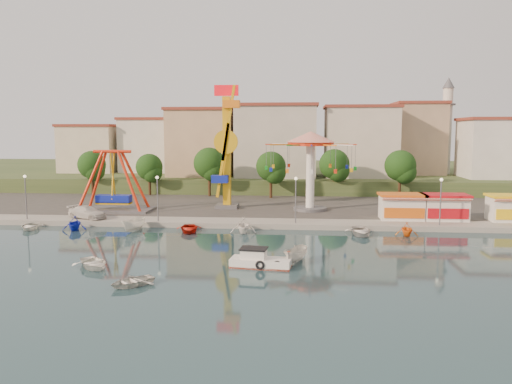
# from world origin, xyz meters

# --- Properties ---
(ground) EXTENTS (200.00, 200.00, 0.00)m
(ground) POSITION_xyz_m (0.00, 0.00, 0.00)
(ground) COLOR #142B37
(ground) RESTS_ON ground
(quay_deck) EXTENTS (200.00, 100.00, 0.60)m
(quay_deck) POSITION_xyz_m (0.00, 62.00, 0.30)
(quay_deck) COLOR #9E998E
(quay_deck) RESTS_ON ground
(asphalt_pad) EXTENTS (90.00, 28.00, 0.01)m
(asphalt_pad) POSITION_xyz_m (0.00, 30.00, 0.60)
(asphalt_pad) COLOR #4C4944
(asphalt_pad) RESTS_ON quay_deck
(hill_terrace) EXTENTS (200.00, 60.00, 3.00)m
(hill_terrace) POSITION_xyz_m (0.00, 67.00, 1.50)
(hill_terrace) COLOR #384C26
(hill_terrace) RESTS_ON ground
(pirate_ship_ride) EXTENTS (10.00, 5.00, 8.00)m
(pirate_ship_ride) POSITION_xyz_m (-15.84, 19.77, 4.39)
(pirate_ship_ride) COLOR #59595E
(pirate_ship_ride) RESTS_ON quay_deck
(kamikaze_tower) EXTENTS (3.50, 3.10, 16.50)m
(kamikaze_tower) POSITION_xyz_m (-1.30, 23.34, 8.60)
(kamikaze_tower) COLOR #59595E
(kamikaze_tower) RESTS_ON quay_deck
(wave_swinger) EXTENTS (11.60, 11.60, 10.40)m
(wave_swinger) POSITION_xyz_m (9.83, 22.48, 8.20)
(wave_swinger) COLOR #59595E
(wave_swinger) RESTS_ON quay_deck
(booth_left) EXTENTS (5.40, 3.78, 3.08)m
(booth_left) POSITION_xyz_m (20.54, 16.49, 2.16)
(booth_left) COLOR white
(booth_left) RESTS_ON quay_deck
(booth_mid) EXTENTS (5.40, 3.78, 3.08)m
(booth_mid) POSITION_xyz_m (25.46, 16.49, 2.16)
(booth_mid) COLOR white
(booth_mid) RESTS_ON quay_deck
(booth_right) EXTENTS (5.40, 3.78, 3.08)m
(booth_right) POSITION_xyz_m (33.07, 16.49, 2.16)
(booth_right) COLOR white
(booth_right) RESTS_ON quay_deck
(lamp_post_0) EXTENTS (0.14, 0.14, 5.00)m
(lamp_post_0) POSITION_xyz_m (-24.00, 13.00, 3.10)
(lamp_post_0) COLOR #59595E
(lamp_post_0) RESTS_ON quay_deck
(lamp_post_1) EXTENTS (0.14, 0.14, 5.00)m
(lamp_post_1) POSITION_xyz_m (-8.00, 13.00, 3.10)
(lamp_post_1) COLOR #59595E
(lamp_post_1) RESTS_ON quay_deck
(lamp_post_2) EXTENTS (0.14, 0.14, 5.00)m
(lamp_post_2) POSITION_xyz_m (8.00, 13.00, 3.10)
(lamp_post_2) COLOR #59595E
(lamp_post_2) RESTS_ON quay_deck
(lamp_post_3) EXTENTS (0.14, 0.14, 5.00)m
(lamp_post_3) POSITION_xyz_m (24.00, 13.00, 3.10)
(lamp_post_3) COLOR #59595E
(lamp_post_3) RESTS_ON quay_deck
(tree_0) EXTENTS (4.60, 4.60, 7.19)m
(tree_0) POSITION_xyz_m (-26.00, 36.98, 5.47)
(tree_0) COLOR #382314
(tree_0) RESTS_ON quay_deck
(tree_1) EXTENTS (4.35, 4.35, 6.80)m
(tree_1) POSITION_xyz_m (-16.00, 36.24, 5.20)
(tree_1) COLOR #382314
(tree_1) RESTS_ON quay_deck
(tree_2) EXTENTS (5.02, 5.02, 7.85)m
(tree_2) POSITION_xyz_m (-6.00, 35.81, 5.92)
(tree_2) COLOR #382314
(tree_2) RESTS_ON quay_deck
(tree_3) EXTENTS (4.68, 4.68, 7.32)m
(tree_3) POSITION_xyz_m (4.00, 34.36, 5.55)
(tree_3) COLOR #382314
(tree_3) RESTS_ON quay_deck
(tree_4) EXTENTS (4.86, 4.86, 7.60)m
(tree_4) POSITION_xyz_m (14.00, 37.35, 5.75)
(tree_4) COLOR #382314
(tree_4) RESTS_ON quay_deck
(tree_5) EXTENTS (4.83, 4.83, 7.54)m
(tree_5) POSITION_xyz_m (24.00, 35.54, 5.71)
(tree_5) COLOR #382314
(tree_5) RESTS_ON quay_deck
(building_0) EXTENTS (9.26, 9.53, 11.87)m
(building_0) POSITION_xyz_m (-33.37, 46.06, 8.93)
(building_0) COLOR beige
(building_0) RESTS_ON hill_terrace
(building_1) EXTENTS (12.33, 9.01, 8.63)m
(building_1) POSITION_xyz_m (-21.33, 51.38, 7.32)
(building_1) COLOR silver
(building_1) RESTS_ON hill_terrace
(building_2) EXTENTS (11.95, 9.28, 11.23)m
(building_2) POSITION_xyz_m (-8.19, 51.96, 8.62)
(building_2) COLOR tan
(building_2) RESTS_ON hill_terrace
(building_3) EXTENTS (12.59, 10.50, 9.20)m
(building_3) POSITION_xyz_m (5.60, 48.80, 7.60)
(building_3) COLOR beige
(building_3) RESTS_ON hill_terrace
(building_4) EXTENTS (10.75, 9.23, 9.24)m
(building_4) POSITION_xyz_m (19.07, 52.20, 7.62)
(building_4) COLOR beige
(building_4) RESTS_ON hill_terrace
(building_5) EXTENTS (12.77, 10.96, 11.21)m
(building_5) POSITION_xyz_m (32.37, 50.33, 8.61)
(building_5) COLOR tan
(building_5) RESTS_ON hill_terrace
(building_6) EXTENTS (8.23, 8.98, 12.36)m
(building_6) POSITION_xyz_m (44.15, 48.77, 9.18)
(building_6) COLOR silver
(building_6) RESTS_ON hill_terrace
(minaret) EXTENTS (2.80, 2.80, 18.00)m
(minaret) POSITION_xyz_m (36.00, 54.00, 12.55)
(minaret) COLOR silver
(minaret) RESTS_ON hill_terrace
(cabin_motorboat) EXTENTS (5.08, 2.41, 1.72)m
(cabin_motorboat) POSITION_xyz_m (5.17, -3.76, 0.46)
(cabin_motorboat) COLOR white
(cabin_motorboat) RESTS_ON ground
(rowboat_a) EXTENTS (4.56, 4.67, 0.79)m
(rowboat_a) POSITION_xyz_m (-8.20, -5.11, 0.40)
(rowboat_a) COLOR white
(rowboat_a) RESTS_ON ground
(rowboat_b) EXTENTS (3.97, 3.99, 0.68)m
(rowboat_b) POSITION_xyz_m (-3.53, -9.47, 0.34)
(rowboat_b) COLOR beige
(rowboat_b) RESTS_ON ground
(skiff) EXTENTS (2.60, 3.78, 1.37)m
(skiff) POSITION_xyz_m (8.14, -2.22, 0.68)
(skiff) COLOR beige
(skiff) RESTS_ON ground
(van) EXTENTS (5.45, 3.88, 1.46)m
(van) POSITION_xyz_m (-16.95, 14.00, 1.33)
(van) COLOR silver
(van) RESTS_ON quay_deck
(moored_boat_0) EXTENTS (3.38, 4.13, 0.75)m
(moored_boat_0) POSITION_xyz_m (-21.86, 9.80, 0.37)
(moored_boat_0) COLOR white
(moored_boat_0) RESTS_ON ground
(moored_boat_1) EXTENTS (3.27, 3.58, 1.61)m
(moored_boat_1) POSITION_xyz_m (-16.64, 9.80, 0.80)
(moored_boat_1) COLOR #1627C5
(moored_boat_1) RESTS_ON ground
(moored_boat_2) EXTENTS (2.46, 4.15, 1.51)m
(moored_boat_2) POSITION_xyz_m (-9.85, 9.80, 0.75)
(moored_boat_2) COLOR silver
(moored_boat_2) RESTS_ON ground
(moored_boat_3) EXTENTS (3.54, 4.43, 0.82)m
(moored_boat_3) POSITION_xyz_m (-3.65, 9.80, 0.41)
(moored_boat_3) COLOR red
(moored_boat_3) RESTS_ON ground
(moored_boat_4) EXTENTS (3.12, 3.53, 1.74)m
(moored_boat_4) POSITION_xyz_m (2.37, 9.80, 0.87)
(moored_boat_4) COLOR white
(moored_boat_4) RESTS_ON ground
(moored_boat_6) EXTENTS (3.14, 4.31, 0.87)m
(moored_boat_6) POSITION_xyz_m (14.95, 9.80, 0.44)
(moored_boat_6) COLOR silver
(moored_boat_6) RESTS_ON ground
(moored_boat_7) EXTENTS (2.70, 3.03, 1.46)m
(moored_boat_7) POSITION_xyz_m (19.75, 9.80, 0.73)
(moored_boat_7) COLOR orange
(moored_boat_7) RESTS_ON ground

